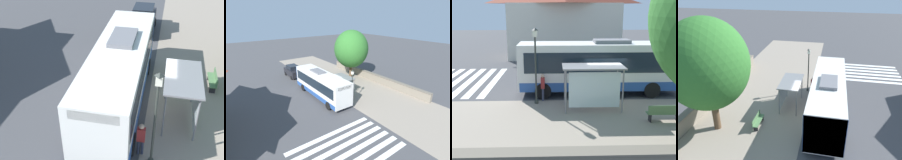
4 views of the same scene
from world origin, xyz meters
The scene contains 7 objects.
ground_plane centered at (0.00, 0.00, 0.00)m, with size 120.00×120.00×0.00m, color #424244.
bus centered at (1.55, 0.19, 1.81)m, with size 2.62×10.17×3.50m.
bus_shelter centered at (-1.71, 1.02, 2.03)m, with size 1.70×3.26×2.43m.
pedestrian centered at (-0.01, 3.77, 0.97)m, with size 0.34×0.22×1.66m.
bench centered at (-3.48, -2.24, 0.48)m, with size 0.40×1.69×0.88m.
street_lamp_near centered at (-0.50, 4.13, 2.58)m, with size 0.28×0.28×4.36m.
parked_car_behind_bus centered at (1.46, -9.78, 0.99)m, with size 1.98×4.15×2.04m.
Camera 1 is at (-0.59, 12.28, 9.17)m, focal length 45.00 mm.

